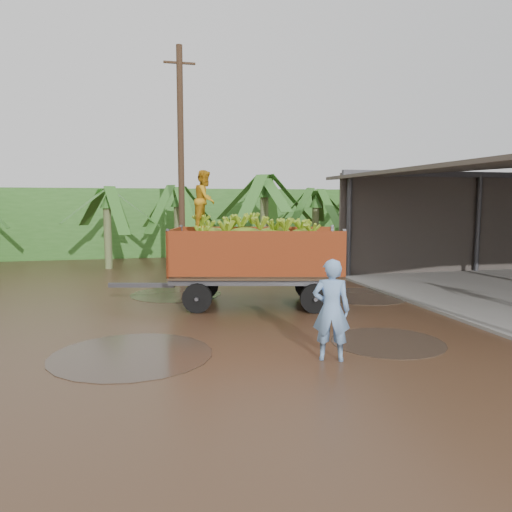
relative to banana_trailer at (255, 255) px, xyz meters
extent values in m
plane|color=black|center=(-0.60, -1.59, -1.42)|extent=(100.00, 100.00, 0.00)
cube|color=#383330|center=(10.40, 4.31, 0.58)|extent=(12.00, 0.12, 4.00)
cube|color=#2D661E|center=(-2.60, 14.41, 0.38)|extent=(22.00, 3.00, 3.60)
cube|color=#47474C|center=(-3.12, 0.80, -0.85)|extent=(1.83, 0.58, 0.12)
imported|color=#C38717|center=(-1.34, 0.41, 1.56)|extent=(0.90, 0.98, 1.62)
imported|color=#749ED3|center=(0.19, -5.11, -0.48)|extent=(0.81, 0.68, 1.89)
cylinder|color=#47301E|center=(-1.44, 6.08, 2.97)|extent=(0.24, 0.24, 8.78)
cube|color=#47301E|center=(-1.44, 6.08, 6.70)|extent=(1.20, 0.08, 0.08)
camera|label=1|loc=(-3.31, -13.49, 1.50)|focal=35.00mm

